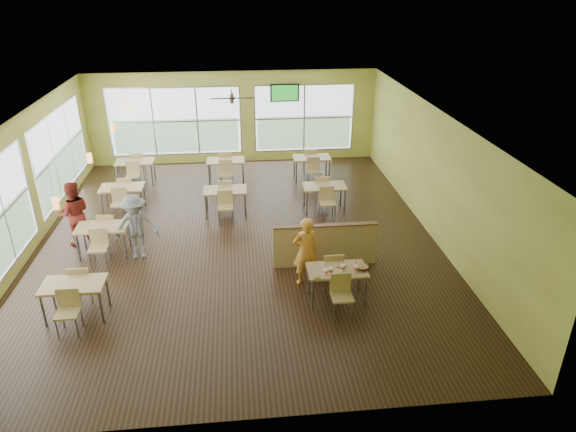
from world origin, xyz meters
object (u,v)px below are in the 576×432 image
at_px(half_wall_divider, 325,245).
at_px(food_basket, 362,267).
at_px(man_plaid, 306,251).
at_px(main_table, 337,274).

bearing_deg(half_wall_divider, food_basket, -71.23).
relative_size(man_plaid, food_basket, 6.10).
bearing_deg(man_plaid, food_basket, 134.55).
relative_size(half_wall_divider, man_plaid, 1.52).
height_order(main_table, man_plaid, man_plaid).
xyz_separation_m(half_wall_divider, man_plaid, (-0.55, -0.72, 0.26)).
bearing_deg(food_basket, main_table, 175.73).
xyz_separation_m(man_plaid, food_basket, (1.06, -0.77, -0.00)).
relative_size(half_wall_divider, food_basket, 9.29).
bearing_deg(half_wall_divider, man_plaid, -127.45).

